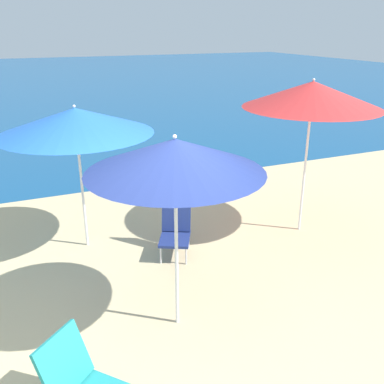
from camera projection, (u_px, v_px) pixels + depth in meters
The scene contains 7 objects.
ground_plane at pixel (160, 353), 4.24m from camera, with size 60.00×60.00×0.00m, color #D1BA89.
sea_water at pixel (24, 80), 25.46m from camera, with size 60.00×40.00×0.01m.
beach_umbrella_navy at pixel (175, 156), 4.00m from camera, with size 1.73×1.73×2.09m.
beach_umbrella_blue at pixel (75, 121), 5.66m from camera, with size 2.08×2.08×2.06m.
beach_umbrella_red at pixel (312, 95), 6.05m from camera, with size 1.98×1.98×2.34m.
beach_chair_teal at pixel (78, 381), 3.46m from camera, with size 0.76×0.76×0.72m.
beach_chair_navy at pixel (176, 224), 6.00m from camera, with size 0.64×0.73×0.88m.
Camera 1 is at (-1.03, -3.23, 3.02)m, focal length 40.00 mm.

